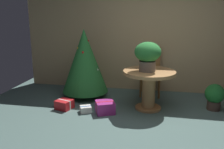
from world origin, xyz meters
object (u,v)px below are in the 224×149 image
at_px(flower_vase, 148,54).
at_px(gift_box_cream, 86,109).
at_px(holiday_tree, 85,61).
at_px(gift_box_red, 64,104).
at_px(potted_plant, 215,96).
at_px(round_dining_table, 149,83).
at_px(wooden_chair_far, 151,68).
at_px(gift_box_purple, 105,107).

relative_size(flower_vase, gift_box_cream, 2.09).
relative_size(holiday_tree, gift_box_red, 4.20).
bearing_deg(holiday_tree, potted_plant, -6.52).
relative_size(round_dining_table, flower_vase, 1.81).
bearing_deg(round_dining_table, gift_box_cream, -160.80).
bearing_deg(wooden_chair_far, gift_box_purple, -120.78).
height_order(flower_vase, holiday_tree, holiday_tree).
bearing_deg(holiday_tree, gift_box_purple, -53.16).
bearing_deg(holiday_tree, gift_box_red, -102.39).
xyz_separation_m(gift_box_cream, gift_box_purple, (0.35, 0.04, 0.05)).
bearing_deg(gift_box_purple, gift_box_red, 176.40).
bearing_deg(gift_box_red, wooden_chair_far, 38.03).
bearing_deg(flower_vase, round_dining_table, 32.14).
height_order(wooden_chair_far, gift_box_red, wooden_chair_far).
xyz_separation_m(round_dining_table, wooden_chair_far, (0.00, 0.91, 0.07)).
distance_m(round_dining_table, gift_box_red, 1.63).
bearing_deg(gift_box_purple, potted_plant, 15.44).
bearing_deg(round_dining_table, gift_box_purple, -155.16).
distance_m(holiday_tree, gift_box_cream, 1.16).
bearing_deg(flower_vase, gift_box_purple, -155.61).
height_order(wooden_chair_far, potted_plant, wooden_chair_far).
height_order(gift_box_cream, gift_box_red, gift_box_red).
bearing_deg(gift_box_red, holiday_tree, 77.61).
xyz_separation_m(wooden_chair_far, gift_box_cream, (-1.10, -1.30, -0.52)).
bearing_deg(flower_vase, gift_box_red, -169.77).
bearing_deg(gift_box_cream, flower_vase, 18.65).
bearing_deg(flower_vase, holiday_tree, 159.02).
bearing_deg(wooden_chair_far, round_dining_table, -90.00).
height_order(wooden_chair_far, gift_box_purple, wooden_chair_far).
relative_size(gift_box_cream, gift_box_purple, 0.61).
xyz_separation_m(gift_box_red, gift_box_purple, (0.80, -0.05, 0.02)).
relative_size(flower_vase, gift_box_red, 1.54).
relative_size(wooden_chair_far, potted_plant, 2.12).
relative_size(round_dining_table, gift_box_purple, 2.29).
xyz_separation_m(holiday_tree, gift_box_cream, (0.27, -0.87, -0.72)).
height_order(round_dining_table, gift_box_cream, round_dining_table).
distance_m(gift_box_cream, gift_box_purple, 0.36).
relative_size(wooden_chair_far, holiday_tree, 0.72).
bearing_deg(gift_box_red, gift_box_cream, -11.17).
bearing_deg(gift_box_red, potted_plant, 10.09).
bearing_deg(gift_box_purple, holiday_tree, 126.84).
distance_m(round_dining_table, potted_plant, 1.24).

